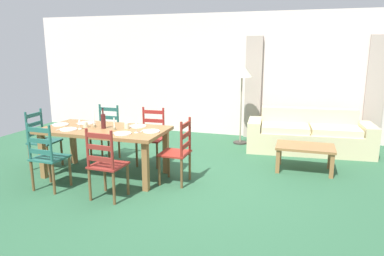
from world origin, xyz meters
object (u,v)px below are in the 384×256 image
Objects in this scene: couch at (308,136)px; standing_lamp at (242,75)px; dining_chair_near_left at (47,157)px; coffee_cup_primary at (127,126)px; coffee_cup_secondary at (86,124)px; dining_chair_far_left at (106,133)px; dining_table at (104,134)px; dining_chair_head_east at (178,152)px; dining_chair_near_right at (106,164)px; coffee_table at (305,150)px; wine_bottle at (103,121)px; dining_chair_head_west at (42,140)px; wine_glass_near_right at (136,125)px; wine_glass_near_left at (79,122)px; dining_chair_far_right at (151,137)px.

couch is 1.43× the size of standing_lamp.
coffee_cup_primary is at bearing 46.39° from dining_chair_near_left.
standing_lamp is (1.97, 2.56, 0.62)m from coffee_cup_secondary.
coffee_cup_primary is (0.77, -0.68, 0.32)m from dining_chair_far_left.
couch is 1.76m from standing_lamp.
dining_table is 1.19m from dining_chair_head_east.
dining_table is 1.98× the size of dining_chair_near_left.
standing_lamp reaches higher than dining_chair_near_right.
coffee_table is (3.40, 1.88, -0.12)m from dining_chair_near_left.
coffee_table is at bearing -47.59° from standing_lamp.
wine_bottle is (-1.18, -0.04, 0.39)m from dining_chair_head_east.
dining_chair_near_left is 10.67× the size of coffee_cup_secondary.
couch is (4.19, 2.33, -0.19)m from dining_chair_head_west.
dining_chair_head_west reaches higher than dining_table.
wine_glass_near_right is (1.78, -0.14, 0.38)m from dining_chair_head_west.
wine_glass_near_left and wine_glass_near_right have the same top height.
coffee_cup_primary is at bearing -41.31° from dining_chair_far_left.
dining_chair_far_left is 3.40m from coffee_table.
dining_chair_head_east is 0.71m from wine_glass_near_right.
wine_glass_near_right is 0.07× the size of couch.
dining_table is 11.80× the size of wine_glass_near_right.
coffee_table is at bearing 32.14° from dining_chair_head_east.
dining_chair_far_right reaches higher than coffee_cup_primary.
standing_lamp is (-1.34, 0.18, 1.12)m from couch.
dining_table is 0.64m from wine_glass_near_right.
dining_chair_near_left is at bearing -101.81° from coffee_cup_secondary.
wine_glass_near_left is at bearing -172.92° from dining_chair_head_east.
dining_chair_far_left is 10.67× the size of coffee_cup_primary.
couch is at bearing 51.27° from dining_chair_near_right.
dining_chair_far_right is 1.02m from dining_chair_head_east.
wine_bottle is 3.20m from coffee_table.
dining_chair_near_left and dining_chair_near_right have the same top height.
dining_chair_far_left is at bearing 97.23° from wine_glass_near_left.
dining_chair_far_right is at bearing -124.03° from standing_lamp.
coffee_cup_primary is (0.34, 0.09, 0.13)m from dining_table.
dining_chair_near_left is 1.00× the size of dining_chair_far_right.
dining_chair_head_west is 5.96× the size of wine_glass_near_left.
dining_chair_near_right is 1.15m from coffee_cup_secondary.
wine_bottle is 0.61m from wine_glass_near_right.
dining_chair_far_left is at bearing 99.27° from coffee_cup_secondary.
couch is (3.01, 2.36, -0.58)m from wine_bottle.
coffee_cup_secondary is at bearing -3.07° from dining_chair_head_west.
wine_bottle reaches higher than dining_chair_head_east.
wine_bottle is 0.31m from coffee_cup_secondary.
wine_glass_near_left is 0.07× the size of couch.
dining_chair_head_east is at bearing -100.87° from standing_lamp.
standing_lamp is at bearing 172.18° from couch.
coffee_table is at bearing 15.10° from dining_chair_head_west.
dining_chair_head_west is 10.67× the size of coffee_cup_primary.
dining_chair_near_left is 0.72m from wine_glass_near_left.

